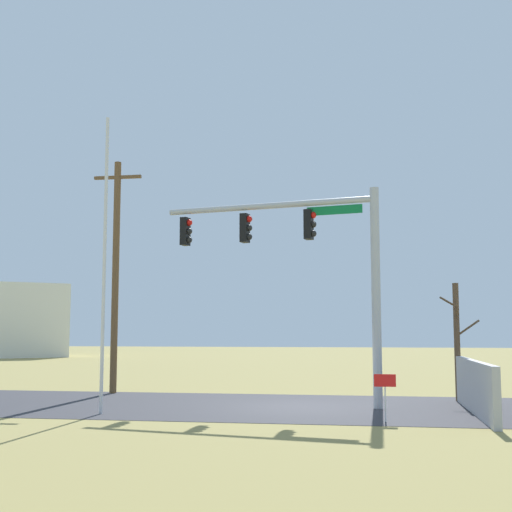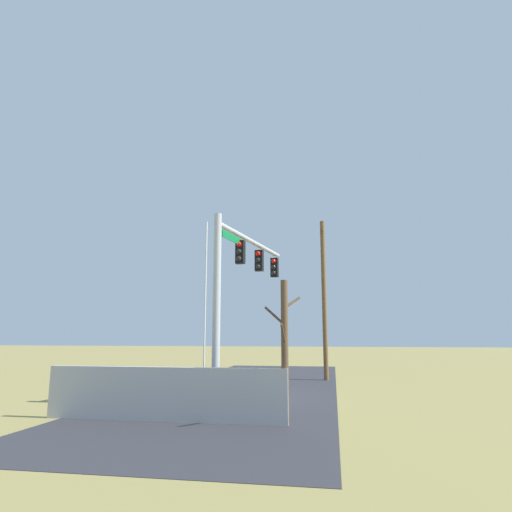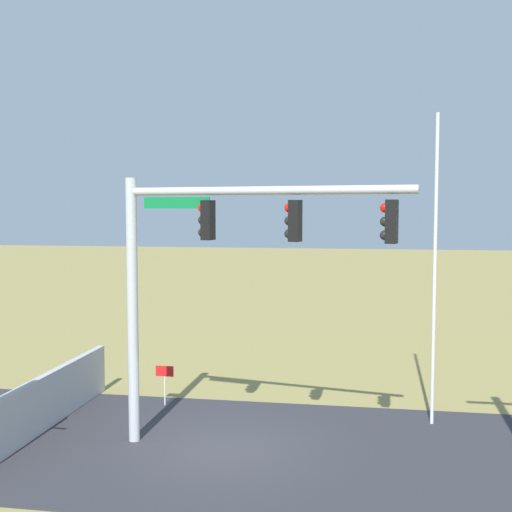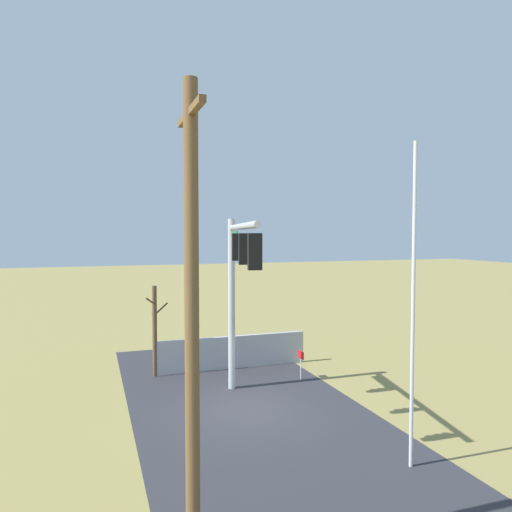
# 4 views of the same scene
# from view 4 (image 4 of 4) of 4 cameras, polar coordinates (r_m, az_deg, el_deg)

# --- Properties ---
(ground_plane) EXTENTS (160.00, 160.00, 0.00)m
(ground_plane) POSITION_cam_4_polar(r_m,az_deg,el_deg) (17.55, -0.85, -18.01)
(ground_plane) COLOR olive
(road_surface) EXTENTS (28.00, 8.00, 0.01)m
(road_surface) POSITION_cam_4_polar(r_m,az_deg,el_deg) (14.11, 4.74, -23.36)
(road_surface) COLOR #2D2D33
(road_surface) RESTS_ON ground_plane
(sidewalk_corner) EXTENTS (6.00, 6.00, 0.01)m
(sidewalk_corner) POSITION_cam_4_polar(r_m,az_deg,el_deg) (20.73, -3.71, -14.72)
(sidewalk_corner) COLOR #B7B5AD
(sidewalk_corner) RESTS_ON ground_plane
(retaining_fence) EXTENTS (0.20, 7.13, 1.50)m
(retaining_fence) POSITION_cam_4_polar(r_m,az_deg,el_deg) (22.32, -2.94, -11.46)
(retaining_fence) COLOR #A8A8AD
(retaining_fence) RESTS_ON ground_plane
(signal_mast) EXTENTS (7.14, 1.59, 6.79)m
(signal_mast) POSITION_cam_4_polar(r_m,az_deg,el_deg) (16.75, -2.27, -1.94)
(signal_mast) COLOR #B2B5BA
(signal_mast) RESTS_ON ground_plane
(flagpole) EXTENTS (0.10, 0.10, 8.59)m
(flagpole) POSITION_cam_4_polar(r_m,az_deg,el_deg) (13.19, 18.30, -5.74)
(flagpole) COLOR silver
(flagpole) RESTS_ON ground_plane
(utility_pole) EXTENTS (1.90, 0.26, 8.89)m
(utility_pole) POSITION_cam_4_polar(r_m,az_deg,el_deg) (8.57, -7.69, -8.00)
(utility_pole) COLOR brown
(utility_pole) RESTS_ON ground_plane
(bare_tree) EXTENTS (1.27, 1.02, 3.95)m
(bare_tree) POSITION_cam_4_polar(r_m,az_deg,el_deg) (21.32, -12.04, -8.64)
(bare_tree) COLOR brown
(bare_tree) RESTS_ON ground_plane
(open_sign) EXTENTS (0.56, 0.04, 1.22)m
(open_sign) POSITION_cam_4_polar(r_m,az_deg,el_deg) (20.74, 5.39, -12.12)
(open_sign) COLOR silver
(open_sign) RESTS_ON ground_plane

